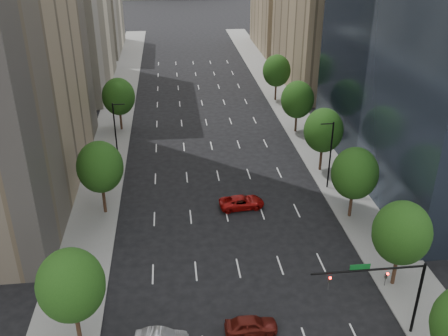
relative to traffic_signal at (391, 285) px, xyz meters
name	(u,v)px	position (x,y,z in m)	size (l,w,h in m)	color
sidewalk_left	(100,181)	(-26.03, 30.00, -5.10)	(6.00, 200.00, 0.15)	slate
sidewalk_right	(330,169)	(4.97, 30.00, -5.10)	(6.00, 200.00, 0.15)	slate
filler_left	(92,15)	(-35.53, 106.00, 3.83)	(14.00, 26.00, 18.00)	beige
parking_tan_right	(323,10)	(14.47, 70.00, 9.83)	(14.00, 30.00, 30.00)	#8C7759
filler_right	(285,18)	(14.47, 103.00, 2.83)	(14.00, 26.00, 16.00)	#8C7759
tree_right_1	(402,233)	(3.47, 6.00, 0.58)	(5.20, 5.20, 8.75)	#382316
tree_right_2	(355,173)	(3.47, 18.00, 0.43)	(5.20, 5.20, 8.61)	#382316
tree_right_3	(323,130)	(3.47, 30.00, 0.72)	(5.20, 5.20, 8.89)	#382316
tree_right_4	(297,100)	(3.47, 44.00, 0.29)	(5.20, 5.20, 8.46)	#382316
tree_right_5	(277,71)	(3.47, 60.00, 0.58)	(5.20, 5.20, 8.75)	#382316
tree_left_0	(71,285)	(-24.53, 2.00, 0.58)	(5.20, 5.20, 8.75)	#382316
tree_left_1	(100,167)	(-24.53, 22.00, 0.79)	(5.20, 5.20, 8.97)	#382316
tree_left_2	(119,97)	(-24.53, 48.00, 0.50)	(5.20, 5.20, 8.68)	#382316
streetlight_rn	(330,154)	(2.91, 25.00, -0.33)	(1.70, 0.20, 9.00)	black
streetlight_ln	(116,132)	(-23.96, 35.00, -0.33)	(1.70, 0.20, 9.00)	black
traffic_signal	(391,285)	(0.00, 0.00, 0.00)	(9.12, 0.40, 7.38)	black
car_maroon	(251,325)	(-10.64, 1.51, -4.43)	(1.76, 4.37, 1.49)	#52130D
car_red_far	(242,202)	(-8.56, 21.42, -4.43)	(2.45, 5.32, 1.48)	#970C0B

